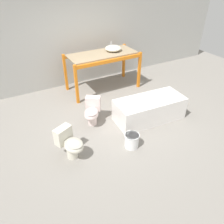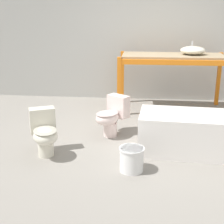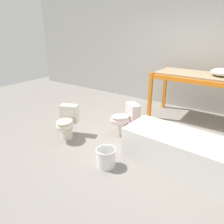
% 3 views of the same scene
% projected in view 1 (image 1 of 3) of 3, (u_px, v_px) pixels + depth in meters
% --- Properties ---
extents(ground_plane, '(12.00, 12.00, 0.00)m').
position_uv_depth(ground_plane, '(109.00, 117.00, 5.37)').
color(ground_plane, gray).
extents(warehouse_wall_rear, '(10.80, 0.08, 3.20)m').
position_uv_depth(warehouse_wall_rear, '(71.00, 30.00, 6.11)').
color(warehouse_wall_rear, '#ADADA8').
rests_on(warehouse_wall_rear, ground_plane).
extents(shelving_rack, '(2.03, 0.94, 1.08)m').
position_uv_depth(shelving_rack, '(102.00, 58.00, 6.12)').
color(shelving_rack, orange).
rests_on(shelving_rack, ground_plane).
extents(sink_basin, '(0.46, 0.46, 0.24)m').
position_uv_depth(sink_basin, '(113.00, 48.00, 6.16)').
color(sink_basin, silver).
rests_on(sink_basin, shelving_rack).
extents(bathtub_main, '(1.68, 0.83, 0.54)m').
position_uv_depth(bathtub_main, '(149.00, 108.00, 5.14)').
color(bathtub_main, white).
rests_on(bathtub_main, ground_plane).
extents(toilet_near, '(0.52, 0.64, 0.61)m').
position_uv_depth(toilet_near, '(70.00, 143.00, 4.09)').
color(toilet_near, silver).
rests_on(toilet_near, ground_plane).
extents(toilet_far, '(0.58, 0.64, 0.61)m').
position_uv_depth(toilet_far, '(92.00, 111.00, 4.99)').
color(toilet_far, silver).
rests_on(toilet_far, ground_plane).
extents(bucket_white, '(0.31, 0.31, 0.30)m').
position_uv_depth(bucket_white, '(132.00, 140.00, 4.41)').
color(bucket_white, white).
rests_on(bucket_white, ground_plane).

